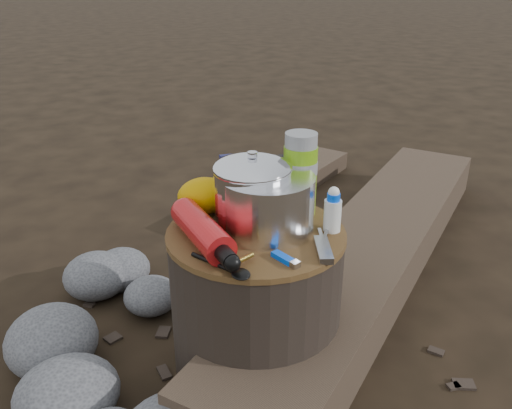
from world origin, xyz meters
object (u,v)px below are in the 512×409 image
object	(u,v)px
log_main	(371,252)
fuel_bottle	(202,231)
stump	(256,300)
travel_mug	(282,182)
thermos	(300,175)
camping_pot	(252,193)

from	to	relation	value
log_main	fuel_bottle	bearing A→B (deg)	-105.12
stump	travel_mug	world-z (taller)	travel_mug
log_main	travel_mug	bearing A→B (deg)	-108.75
fuel_bottle	travel_mug	xyz separation A→B (m)	(0.26, 0.16, 0.03)
log_main	travel_mug	distance (m)	0.59
stump	fuel_bottle	distance (m)	0.28
thermos	travel_mug	bearing A→B (deg)	103.29
travel_mug	thermos	bearing A→B (deg)	-76.71
thermos	travel_mug	xyz separation A→B (m)	(-0.02, 0.08, -0.05)
camping_pot	fuel_bottle	size ratio (longest dim) A/B	0.62
fuel_bottle	thermos	distance (m)	0.30
camping_pot	thermos	xyz separation A→B (m)	(0.14, 0.04, 0.01)
camping_pot	travel_mug	size ratio (longest dim) A/B	1.52
stump	travel_mug	distance (m)	0.33
stump	travel_mug	xyz separation A→B (m)	(0.12, 0.14, 0.27)
log_main	camping_pot	bearing A→B (deg)	-103.19
stump	log_main	size ratio (longest dim) A/B	0.23
log_main	travel_mug	xyz separation A→B (m)	(-0.42, -0.17, 0.39)
fuel_bottle	travel_mug	size ratio (longest dim) A/B	2.44
fuel_bottle	thermos	world-z (taller)	thermos
travel_mug	fuel_bottle	bearing A→B (deg)	-148.37
camping_pot	thermos	distance (m)	0.15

